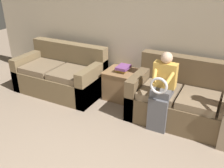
{
  "coord_description": "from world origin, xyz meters",
  "views": [
    {
      "loc": [
        1.13,
        -1.05,
        2.24
      ],
      "look_at": [
        -0.33,
        1.76,
        0.71
      ],
      "focal_mm": 40.0,
      "sensor_mm": 36.0,
      "label": 1
    }
  ],
  "objects": [
    {
      "name": "couch_side",
      "position": [
        -1.76,
        2.39,
        0.32
      ],
      "size": [
        1.62,
        0.88,
        0.89
      ],
      "color": "brown",
      "rests_on": "ground_plane"
    },
    {
      "name": "side_shelf",
      "position": [
        -0.58,
        2.66,
        0.27
      ],
      "size": [
        0.62,
        0.52,
        0.53
      ],
      "color": "olive",
      "rests_on": "ground_plane"
    },
    {
      "name": "book_stack",
      "position": [
        -0.58,
        2.66,
        0.59
      ],
      "size": [
        0.21,
        0.27,
        0.1
      ],
      "color": "gold",
      "rests_on": "side_shelf"
    },
    {
      "name": "child_left_seated",
      "position": [
        0.3,
        2.09,
        0.63
      ],
      "size": [
        0.33,
        0.37,
        1.16
      ],
      "color": "#56565B",
      "rests_on": "ground_plane"
    },
    {
      "name": "wall_back",
      "position": [
        0.0,
        2.97,
        1.27
      ],
      "size": [
        7.43,
        0.06,
        2.55
      ],
      "color": "beige",
      "rests_on": "ground_plane"
    },
    {
      "name": "couch_main",
      "position": [
        0.79,
        2.46,
        0.33
      ],
      "size": [
        2.06,
        0.87,
        0.95
      ],
      "color": "brown",
      "rests_on": "ground_plane"
    }
  ]
}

